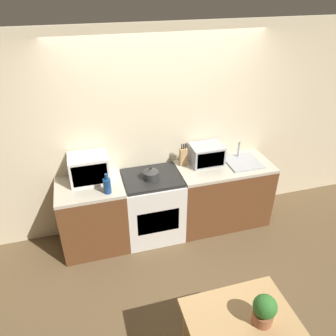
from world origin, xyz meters
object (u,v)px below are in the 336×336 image
(stove_range, at_px, (153,206))
(bottle, at_px, (107,185))
(microwave, at_px, (89,168))
(toaster_oven, at_px, (206,154))
(dining_table, at_px, (242,330))
(kettle, at_px, (151,174))

(stove_range, height_order, bottle, bottle)
(microwave, distance_m, toaster_oven, 1.49)
(microwave, height_order, bottle, microwave)
(microwave, relative_size, dining_table, 0.53)
(microwave, bearing_deg, stove_range, -9.57)
(stove_range, distance_m, toaster_oven, 0.97)
(kettle, bearing_deg, bottle, -163.88)
(toaster_oven, bearing_deg, bottle, -166.35)
(stove_range, height_order, microwave, microwave)
(stove_range, xyz_separation_m, dining_table, (0.25, -1.96, 0.18))
(dining_table, bearing_deg, bottle, 114.49)
(kettle, xyz_separation_m, toaster_oven, (0.78, 0.16, 0.06))
(kettle, relative_size, bottle, 0.77)
(bottle, bearing_deg, kettle, 16.12)
(toaster_oven, height_order, dining_table, toaster_oven)
(stove_range, xyz_separation_m, microwave, (-0.72, 0.12, 0.62))
(kettle, distance_m, microwave, 0.73)
(bottle, xyz_separation_m, toaster_oven, (1.32, 0.32, 0.03))
(toaster_oven, bearing_deg, stove_range, -170.29)
(kettle, height_order, toaster_oven, toaster_oven)
(kettle, height_order, microwave, microwave)
(bottle, distance_m, toaster_oven, 1.35)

